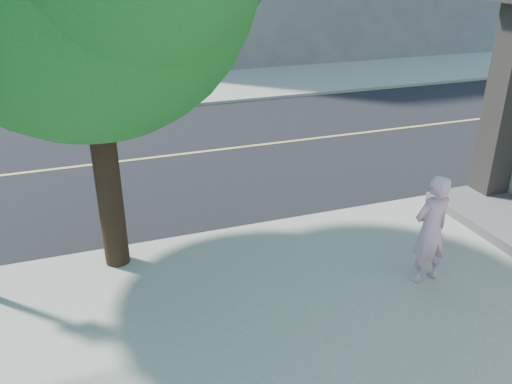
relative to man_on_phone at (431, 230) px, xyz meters
name	(u,v)px	position (x,y,z in m)	size (l,w,h in m)	color
road_ew	(6,175)	(-6.59, 7.15, -1.00)	(140.00, 9.00, 0.01)	black
sidewalk_ne	(275,41)	(6.91, 24.15, -0.94)	(29.00, 25.00, 0.12)	#9EA08D
man_on_phone	(431,230)	(0.00, 0.00, 0.00)	(0.64, 0.42, 1.77)	#DBA3B9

